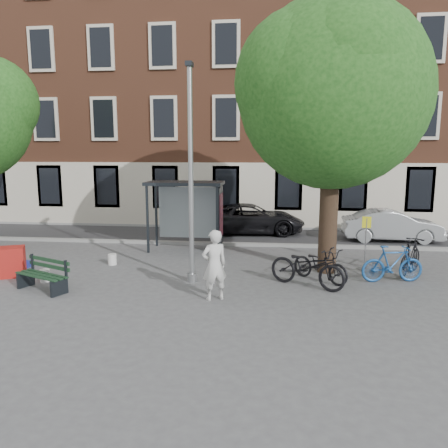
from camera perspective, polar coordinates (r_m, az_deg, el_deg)
ground at (r=12.84m, az=-4.19°, el=-7.48°), size 90.00×90.00×0.00m
road at (r=19.56m, az=-0.37°, el=-1.52°), size 40.00×4.00×0.01m
curb_near at (r=17.61m, az=-1.16°, el=-2.58°), size 40.00×0.25×0.12m
curb_far at (r=21.51m, az=0.28°, el=-0.37°), size 40.00×0.25×0.12m
building_row at (r=25.38m, az=1.33°, el=16.87°), size 30.00×8.00×14.00m
lamppost at (r=12.32m, az=-4.34°, el=5.00°), size 0.28×0.35×6.11m
tree_right at (r=13.68m, az=14.24°, el=17.08°), size 5.76×5.60×8.20m
bus_shelter at (r=16.53m, az=-3.69°, el=3.14°), size 2.85×1.45×2.62m
painter at (r=11.05m, az=-1.27°, el=-5.39°), size 0.79×0.70×1.81m
bench at (r=12.88m, az=-22.53°, el=-6.35°), size 1.71×1.15×0.85m
bike_a at (r=12.36m, az=10.80°, el=-5.48°), size 2.32×1.78×1.17m
bike_b at (r=13.51m, az=21.14°, el=-4.87°), size 1.86×0.81×1.08m
bike_c at (r=13.02m, az=12.46°, el=-5.18°), size 1.84×1.75×0.99m
bike_d at (r=14.51m, az=23.17°, el=-3.94°), size 1.47×1.87×1.13m
car_dark at (r=20.10m, az=3.52°, el=0.71°), size 5.06×2.66×1.36m
car_silver at (r=19.60m, az=21.06°, el=-0.20°), size 4.03×1.46×1.32m
red_stand at (r=14.69m, az=-26.31°, el=-4.47°), size 1.07×0.92×0.90m
blue_crate at (r=15.74m, az=-24.96°, el=-4.80°), size 0.56×0.41×0.20m
bucket_b at (r=13.77m, az=-22.37°, el=-6.24°), size 0.28×0.28×0.36m
bucket_c at (r=15.06m, az=-14.38°, el=-4.50°), size 0.33×0.33×0.36m
notice_sign at (r=14.94m, az=18.08°, el=-0.98°), size 0.29×0.05×1.65m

